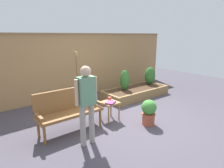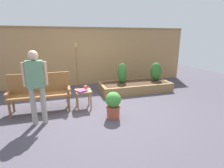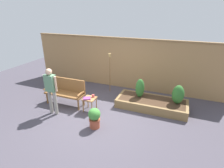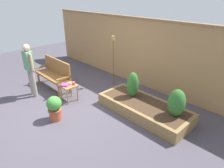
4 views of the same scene
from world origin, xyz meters
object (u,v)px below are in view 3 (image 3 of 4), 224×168
(garden_bench, at_px, (66,90))
(shrub_far_corner, at_px, (178,94))
(potted_boxwood, at_px, (94,117))
(shrub_near_bench, at_px, (140,88))
(cup_on_table, at_px, (93,96))
(book_on_table, at_px, (87,98))
(side_table, at_px, (90,100))
(tiki_torch, at_px, (110,66))
(person_by_bench, at_px, (51,88))

(garden_bench, bearing_deg, shrub_far_corner, 13.34)
(garden_bench, xyz_separation_m, potted_boxwood, (1.61, -0.94, -0.21))
(potted_boxwood, xyz_separation_m, shrub_near_bench, (0.88, 1.83, 0.30))
(garden_bench, relative_size, cup_on_table, 11.61)
(book_on_table, distance_m, shrub_far_corner, 3.00)
(shrub_near_bench, distance_m, shrub_far_corner, 1.27)
(book_on_table, bearing_deg, cup_on_table, 29.34)
(side_table, distance_m, tiki_torch, 1.85)
(side_table, distance_m, person_by_bench, 1.30)
(potted_boxwood, distance_m, person_by_bench, 1.71)
(garden_bench, bearing_deg, book_on_table, -13.94)
(shrub_far_corner, bearing_deg, garden_bench, -166.66)
(cup_on_table, bearing_deg, side_table, -125.70)
(book_on_table, bearing_deg, shrub_far_corner, -5.13)
(side_table, relative_size, potted_boxwood, 0.78)
(book_on_table, bearing_deg, tiki_torch, 59.93)
(potted_boxwood, relative_size, shrub_far_corner, 0.96)
(shrub_far_corner, xyz_separation_m, person_by_bench, (-3.74, -1.65, 0.31))
(potted_boxwood, bearing_deg, tiki_torch, 102.20)
(side_table, distance_m, book_on_table, 0.14)
(cup_on_table, bearing_deg, tiki_torch, 91.81)
(potted_boxwood, bearing_deg, book_on_table, 131.87)
(shrub_near_bench, bearing_deg, shrub_far_corner, 0.00)
(cup_on_table, xyz_separation_m, shrub_far_corner, (2.64, 0.94, 0.10))
(garden_bench, xyz_separation_m, side_table, (1.04, -0.16, -0.15))
(book_on_table, bearing_deg, garden_bench, 138.58)
(side_table, height_order, person_by_bench, person_by_bench)
(side_table, bearing_deg, shrub_near_bench, 36.03)
(cup_on_table, bearing_deg, person_by_bench, -147.10)
(side_table, height_order, book_on_table, book_on_table)
(potted_boxwood, distance_m, tiki_torch, 2.66)
(shrub_near_bench, distance_m, person_by_bench, 2.98)
(book_on_table, relative_size, person_by_bench, 0.15)
(cup_on_table, relative_size, person_by_bench, 0.08)
(side_table, height_order, tiki_torch, tiki_torch)
(side_table, distance_m, cup_on_table, 0.19)
(shrub_far_corner, height_order, tiki_torch, tiki_torch)
(garden_bench, relative_size, shrub_far_corner, 2.24)
(garden_bench, bearing_deg, shrub_near_bench, 19.73)
(shrub_far_corner, height_order, person_by_bench, person_by_bench)
(potted_boxwood, bearing_deg, garden_bench, 149.82)
(book_on_table, height_order, person_by_bench, person_by_bench)
(side_table, relative_size, tiki_torch, 0.30)
(shrub_far_corner, bearing_deg, side_table, -158.86)
(potted_boxwood, bearing_deg, cup_on_table, 118.66)
(shrub_far_corner, bearing_deg, shrub_near_bench, 180.00)
(cup_on_table, xyz_separation_m, potted_boxwood, (0.49, -0.89, -0.19))
(shrub_far_corner, bearing_deg, potted_boxwood, -139.61)
(shrub_far_corner, distance_m, tiki_torch, 2.81)
(garden_bench, distance_m, shrub_far_corner, 3.86)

